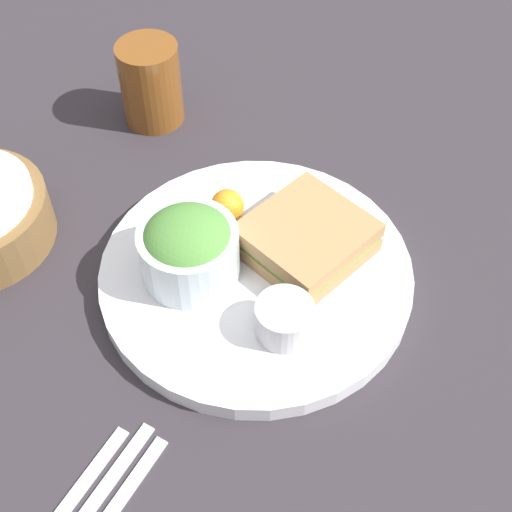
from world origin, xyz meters
TOP-DOWN VIEW (x-y plane):
  - ground_plane at (0.00, 0.00)m, footprint 4.00×4.00m
  - plate at (0.00, 0.00)m, footprint 0.33×0.33m
  - sandwich at (0.05, -0.03)m, footprint 0.13×0.12m
  - salad_bowl at (-0.05, 0.05)m, footprint 0.10×0.10m
  - dressing_cup at (-0.04, -0.07)m, footprint 0.06×0.06m
  - orange_wedge at (0.03, 0.07)m, footprint 0.04×0.04m
  - drink_glass at (0.12, 0.28)m, footprint 0.08×0.08m

SIDE VIEW (x-z plane):
  - ground_plane at x=0.00m, z-range 0.00..0.00m
  - plate at x=0.00m, z-range 0.00..0.02m
  - orange_wedge at x=0.03m, z-range 0.02..0.06m
  - dressing_cup at x=-0.04m, z-range 0.02..0.06m
  - sandwich at x=0.05m, z-range 0.02..0.06m
  - drink_glass at x=0.12m, z-range 0.00..0.11m
  - salad_bowl at x=-0.05m, z-range 0.02..0.10m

